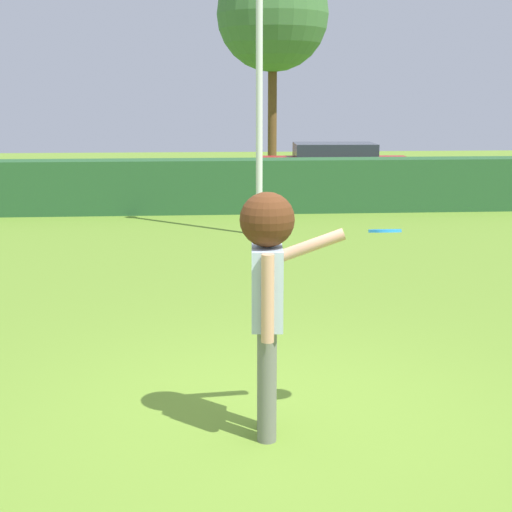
# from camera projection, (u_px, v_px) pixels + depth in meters

# --- Properties ---
(ground_plane) EXTENTS (60.00, 60.00, 0.00)m
(ground_plane) POSITION_uv_depth(u_px,v_px,m) (272.00, 418.00, 5.89)
(ground_plane) COLOR olive
(person) EXTENTS (0.80, 0.56, 1.82)m
(person) POSITION_uv_depth(u_px,v_px,m) (268.00, 277.00, 5.36)
(person) COLOR slate
(person) RESTS_ON ground
(frisbee) EXTENTS (0.24, 0.24, 0.06)m
(frisbee) POSITION_uv_depth(u_px,v_px,m) (385.00, 231.00, 5.48)
(frisbee) COLOR #268CE5
(lamppost) EXTENTS (0.24, 0.24, 5.45)m
(lamppost) POSITION_uv_depth(u_px,v_px,m) (259.00, 64.00, 13.19)
(lamppost) COLOR silver
(lamppost) RESTS_ON ground
(hedge_row) EXTENTS (21.55, 0.90, 1.15)m
(hedge_row) POSITION_uv_depth(u_px,v_px,m) (222.00, 186.00, 16.49)
(hedge_row) COLOR #28572D
(hedge_row) RESTS_ON ground
(parked_car_red) EXTENTS (4.29, 1.99, 1.25)m
(parked_car_red) POSITION_uv_depth(u_px,v_px,m) (334.00, 164.00, 20.81)
(parked_car_red) COLOR #B21E1E
(parked_car_red) RESTS_ON ground
(birch_tree) EXTENTS (3.71, 3.71, 7.03)m
(birch_tree) POSITION_uv_depth(u_px,v_px,m) (273.00, 15.00, 24.90)
(birch_tree) COLOR brown
(birch_tree) RESTS_ON ground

